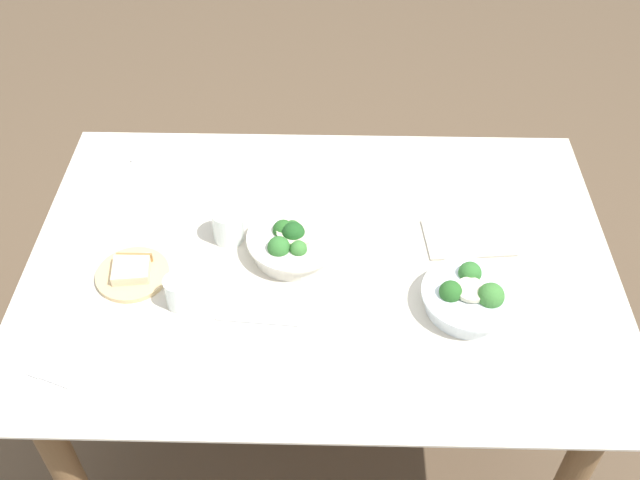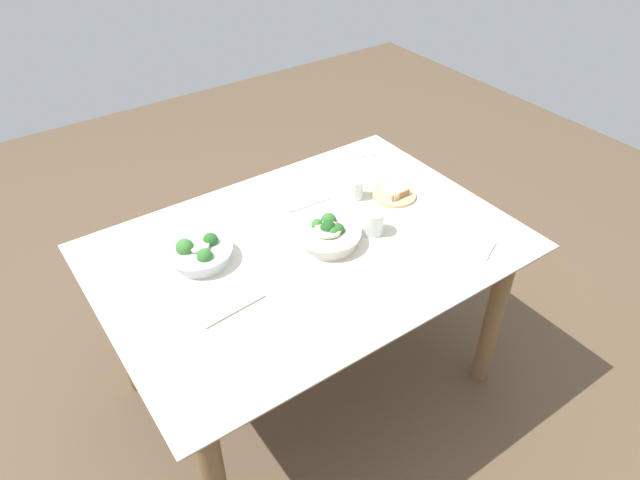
{
  "view_description": "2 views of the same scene",
  "coord_description": "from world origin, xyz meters",
  "px_view_note": "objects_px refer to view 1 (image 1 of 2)",
  "views": [
    {
      "loc": [
        -0.03,
        1.23,
        2.0
      ],
      "look_at": [
        0.0,
        -0.04,
        0.75
      ],
      "focal_mm": 40.63,
      "sensor_mm": 36.0,
      "label": 1
    },
    {
      "loc": [
        -0.87,
        -1.32,
        1.98
      ],
      "look_at": [
        0.03,
        -0.02,
        0.75
      ],
      "focal_mm": 32.56,
      "sensor_mm": 36.0,
      "label": 2
    }
  ],
  "objects_px": {
    "bread_side_plate": "(132,272)",
    "water_glass_side": "(228,225)",
    "fork_by_near_bowl": "(47,379)",
    "water_glass_center": "(179,292)",
    "broccoli_bowl_far": "(470,297)",
    "table_knife_left": "(257,322)",
    "fork_by_far_bowl": "(152,156)",
    "broccoli_bowl_near": "(293,242)",
    "napkin_folded_upper": "(468,238)"
  },
  "relations": [
    {
      "from": "bread_side_plate",
      "to": "water_glass_side",
      "type": "xyz_separation_m",
      "value": [
        -0.22,
        -0.13,
        0.03
      ]
    },
    {
      "from": "fork_by_near_bowl",
      "to": "water_glass_center",
      "type": "bearing_deg",
      "value": -118.69
    },
    {
      "from": "water_glass_center",
      "to": "bread_side_plate",
      "type": "bearing_deg",
      "value": -32.58
    },
    {
      "from": "broccoli_bowl_far",
      "to": "table_knife_left",
      "type": "height_order",
      "value": "broccoli_bowl_far"
    },
    {
      "from": "bread_side_plate",
      "to": "fork_by_far_bowl",
      "type": "relative_size",
      "value": 1.64
    },
    {
      "from": "broccoli_bowl_far",
      "to": "broccoli_bowl_near",
      "type": "height_order",
      "value": "same"
    },
    {
      "from": "broccoli_bowl_near",
      "to": "napkin_folded_upper",
      "type": "bearing_deg",
      "value": -172.91
    },
    {
      "from": "fork_by_far_bowl",
      "to": "fork_by_near_bowl",
      "type": "bearing_deg",
      "value": -119.4
    },
    {
      "from": "bread_side_plate",
      "to": "napkin_folded_upper",
      "type": "relative_size",
      "value": 0.8
    },
    {
      "from": "broccoli_bowl_near",
      "to": "bread_side_plate",
      "type": "distance_m",
      "value": 0.39
    },
    {
      "from": "water_glass_side",
      "to": "table_knife_left",
      "type": "xyz_separation_m",
      "value": [
        -0.09,
        0.27,
        -0.04
      ]
    },
    {
      "from": "broccoli_bowl_far",
      "to": "napkin_folded_upper",
      "type": "relative_size",
      "value": 1.03
    },
    {
      "from": "broccoli_bowl_near",
      "to": "water_glass_center",
      "type": "xyz_separation_m",
      "value": [
        0.25,
        0.17,
        0.01
      ]
    },
    {
      "from": "broccoli_bowl_near",
      "to": "napkin_folded_upper",
      "type": "height_order",
      "value": "broccoli_bowl_near"
    },
    {
      "from": "bread_side_plate",
      "to": "water_glass_center",
      "type": "distance_m",
      "value": 0.16
    },
    {
      "from": "water_glass_side",
      "to": "fork_by_far_bowl",
      "type": "distance_m",
      "value": 0.41
    },
    {
      "from": "water_glass_center",
      "to": "table_knife_left",
      "type": "bearing_deg",
      "value": 163.74
    },
    {
      "from": "broccoli_bowl_far",
      "to": "bread_side_plate",
      "type": "bearing_deg",
      "value": -5.5
    },
    {
      "from": "water_glass_center",
      "to": "fork_by_far_bowl",
      "type": "relative_size",
      "value": 0.73
    },
    {
      "from": "broccoli_bowl_near",
      "to": "fork_by_near_bowl",
      "type": "bearing_deg",
      "value": 37.83
    },
    {
      "from": "water_glass_center",
      "to": "water_glass_side",
      "type": "distance_m",
      "value": 0.23
    },
    {
      "from": "table_knife_left",
      "to": "fork_by_near_bowl",
      "type": "bearing_deg",
      "value": 25.35
    },
    {
      "from": "fork_by_far_bowl",
      "to": "broccoli_bowl_far",
      "type": "bearing_deg",
      "value": -55.91
    },
    {
      "from": "water_glass_side",
      "to": "fork_by_near_bowl",
      "type": "distance_m",
      "value": 0.55
    },
    {
      "from": "broccoli_bowl_far",
      "to": "water_glass_side",
      "type": "xyz_separation_m",
      "value": [
        0.57,
        -0.21,
        0.01
      ]
    },
    {
      "from": "bread_side_plate",
      "to": "water_glass_center",
      "type": "bearing_deg",
      "value": 147.42
    },
    {
      "from": "bread_side_plate",
      "to": "water_glass_center",
      "type": "relative_size",
      "value": 2.23
    },
    {
      "from": "fork_by_near_bowl",
      "to": "napkin_folded_upper",
      "type": "xyz_separation_m",
      "value": [
        -0.94,
        -0.44,
        0.0
      ]
    },
    {
      "from": "water_glass_side",
      "to": "water_glass_center",
      "type": "bearing_deg",
      "value": 68.14
    },
    {
      "from": "fork_by_far_bowl",
      "to": "table_knife_left",
      "type": "bearing_deg",
      "value": -82.79
    },
    {
      "from": "fork_by_far_bowl",
      "to": "table_knife_left",
      "type": "relative_size",
      "value": 0.57
    },
    {
      "from": "fork_by_far_bowl",
      "to": "table_knife_left",
      "type": "distance_m",
      "value": 0.69
    },
    {
      "from": "broccoli_bowl_far",
      "to": "fork_by_near_bowl",
      "type": "height_order",
      "value": "broccoli_bowl_far"
    },
    {
      "from": "fork_by_near_bowl",
      "to": "napkin_folded_upper",
      "type": "relative_size",
      "value": 0.47
    },
    {
      "from": "broccoli_bowl_near",
      "to": "fork_by_near_bowl",
      "type": "distance_m",
      "value": 0.63
    },
    {
      "from": "bread_side_plate",
      "to": "fork_by_far_bowl",
      "type": "height_order",
      "value": "bread_side_plate"
    },
    {
      "from": "water_glass_side",
      "to": "fork_by_near_bowl",
      "type": "relative_size",
      "value": 0.86
    },
    {
      "from": "broccoli_bowl_near",
      "to": "water_glass_side",
      "type": "distance_m",
      "value": 0.17
    },
    {
      "from": "table_knife_left",
      "to": "fork_by_far_bowl",
      "type": "bearing_deg",
      "value": -55.15
    },
    {
      "from": "table_knife_left",
      "to": "water_glass_center",
      "type": "bearing_deg",
      "value": -11.85
    },
    {
      "from": "broccoli_bowl_far",
      "to": "water_glass_side",
      "type": "bearing_deg",
      "value": -20.07
    },
    {
      "from": "broccoli_bowl_far",
      "to": "water_glass_side",
      "type": "distance_m",
      "value": 0.61
    },
    {
      "from": "bread_side_plate",
      "to": "napkin_folded_upper",
      "type": "bearing_deg",
      "value": -169.99
    },
    {
      "from": "fork_by_near_bowl",
      "to": "napkin_folded_upper",
      "type": "distance_m",
      "value": 1.04
    },
    {
      "from": "fork_by_far_bowl",
      "to": "napkin_folded_upper",
      "type": "bearing_deg",
      "value": -43.25
    },
    {
      "from": "water_glass_side",
      "to": "broccoli_bowl_near",
      "type": "bearing_deg",
      "value": 164.99
    },
    {
      "from": "fork_by_near_bowl",
      "to": "table_knife_left",
      "type": "xyz_separation_m",
      "value": [
        -0.43,
        -0.16,
        -0.0
      ]
    },
    {
      "from": "water_glass_center",
      "to": "water_glass_side",
      "type": "xyz_separation_m",
      "value": [
        -0.09,
        -0.22,
        0.0
      ]
    },
    {
      "from": "broccoli_bowl_near",
      "to": "fork_by_far_bowl",
      "type": "bearing_deg",
      "value": -41.15
    },
    {
      "from": "bread_side_plate",
      "to": "table_knife_left",
      "type": "height_order",
      "value": "bread_side_plate"
    }
  ]
}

